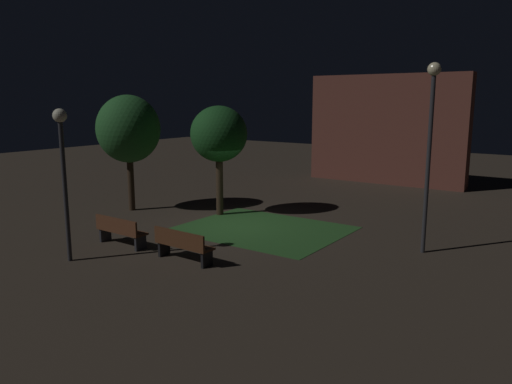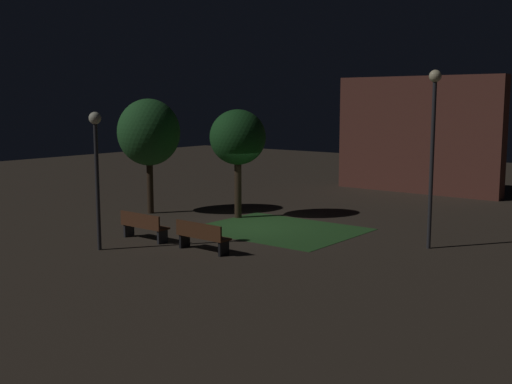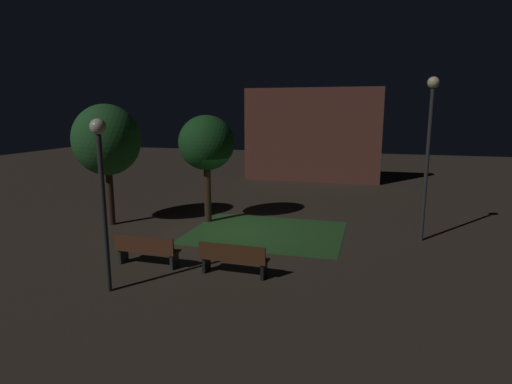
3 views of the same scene
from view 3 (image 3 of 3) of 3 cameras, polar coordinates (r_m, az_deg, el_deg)
name	(u,v)px [view 3 (image 3 of 3)]	position (r m, az deg, el deg)	size (l,w,h in m)	color
ground_plane	(235,231)	(14.93, -2.93, -5.41)	(60.00, 60.00, 0.00)	#3D3328
grass_lawn	(266,232)	(14.80, 1.39, -5.54)	(5.34, 4.27, 0.01)	#2D6028
bench_lawn_edge	(146,249)	(11.96, -14.75, -7.59)	(1.81, 0.50, 0.88)	brown
bench_by_lamp	(233,258)	(10.94, -3.10, -9.00)	(1.81, 0.52, 0.88)	#512D19
tree_right_canopy	(107,140)	(16.24, -19.75, 6.66)	(2.43, 2.43, 4.48)	#38281C
tree_left_canopy	(207,144)	(15.84, -6.78, 6.58)	(2.10, 2.10, 4.08)	#38281C
lamp_post_plaza_west	(429,134)	(14.38, 22.61, 7.33)	(0.36, 0.36, 5.27)	#333338
lamp_post_plaza_east	(101,175)	(10.06, -20.39, 2.22)	(0.36, 0.36, 4.06)	#333338
building_wall_backdrop	(311,135)	(25.44, 7.59, 7.70)	(8.16, 0.80, 5.56)	brown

